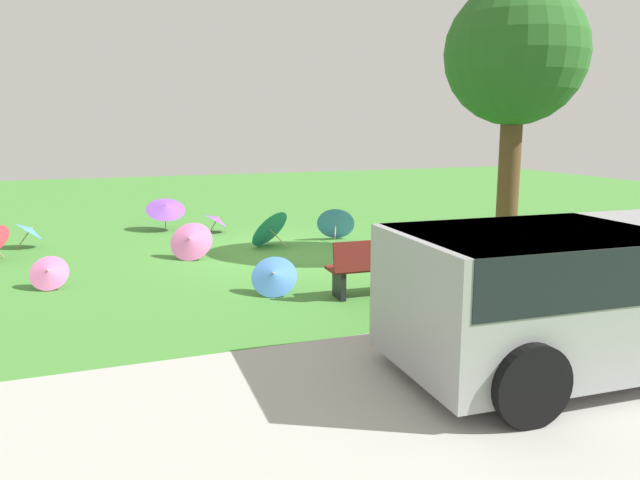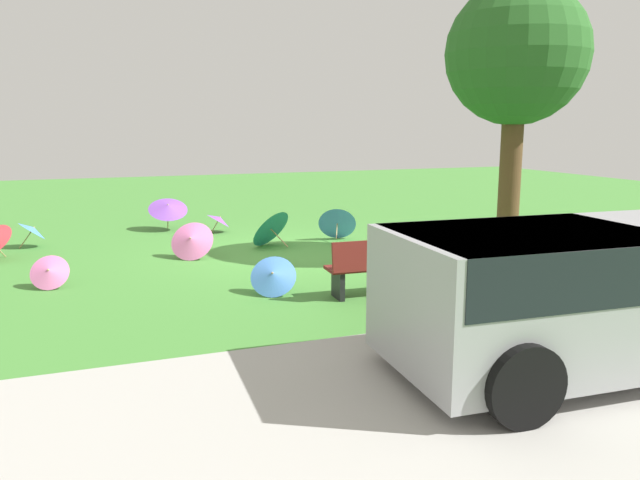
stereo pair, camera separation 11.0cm
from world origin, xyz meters
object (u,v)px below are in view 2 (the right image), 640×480
(parasol_teal_0, at_px, (269,227))
(parasol_blue_1, at_px, (337,222))
(shade_tree, at_px, (517,57))
(parasol_pink_1, at_px, (191,240))
(van_dark, at_px, (587,285))
(park_bench, at_px, (379,266))
(parasol_pink_0, at_px, (49,271))
(parasol_purple_0, at_px, (168,207))
(parasol_blue_0, at_px, (273,275))
(parasol_purple_2, at_px, (219,219))
(parasol_blue_4, at_px, (33,229))

(parasol_teal_0, bearing_deg, parasol_blue_1, -170.44)
(shade_tree, bearing_deg, parasol_pink_1, -21.52)
(van_dark, relative_size, park_bench, 2.89)
(shade_tree, bearing_deg, parasol_teal_0, -36.24)
(parasol_pink_0, height_order, parasol_teal_0, parasol_teal_0)
(parasol_teal_0, height_order, parasol_blue_1, parasol_teal_0)
(van_dark, distance_m, shade_tree, 6.13)
(parasol_blue_1, bearing_deg, parasol_pink_0, 21.95)
(parasol_purple_0, relative_size, parasol_blue_0, 1.12)
(van_dark, xyz_separation_m, parasol_pink_0, (5.56, -5.54, -0.63))
(van_dark, xyz_separation_m, park_bench, (0.83, -3.31, -0.45))
(parasol_pink_1, bearing_deg, parasol_teal_0, -159.74)
(shade_tree, relative_size, parasol_pink_0, 7.62)
(parasol_blue_1, xyz_separation_m, parasol_pink_1, (3.43, 0.93, -0.02))
(parasol_blue_1, bearing_deg, parasol_purple_2, -38.34)
(shade_tree, relative_size, parasol_blue_4, 7.04)
(parasol_pink_1, bearing_deg, parasol_purple_0, -89.92)
(parasol_blue_4, xyz_separation_m, parasol_pink_1, (-2.97, 2.32, -0.01))
(van_dark, bearing_deg, parasol_blue_1, -92.53)
(parasol_teal_0, relative_size, parasol_blue_1, 1.18)
(van_dark, bearing_deg, parasol_teal_0, -80.04)
(van_dark, xyz_separation_m, parasol_blue_4, (6.05, -9.32, -0.52))
(park_bench, distance_m, parasol_purple_0, 7.55)
(parasol_pink_1, bearing_deg, park_bench, 121.44)
(park_bench, xyz_separation_m, parasol_pink_1, (2.25, -3.69, -0.09))
(parasol_teal_0, bearing_deg, parasol_blue_4, -19.63)
(parasol_pink_0, relative_size, parasol_purple_2, 1.06)
(van_dark, bearing_deg, parasol_purple_0, -73.65)
(park_bench, bearing_deg, parasol_pink_1, -58.56)
(parasol_pink_0, distance_m, parasol_purple_2, 5.54)
(parasol_blue_0, bearing_deg, parasol_pink_0, -26.39)
(van_dark, xyz_separation_m, parasol_blue_0, (2.33, -3.94, -0.59))
(parasol_blue_1, xyz_separation_m, parasol_purple_2, (2.33, -1.84, -0.07))
(parasol_blue_0, height_order, parasol_blue_1, parasol_blue_1)
(parasol_blue_1, relative_size, parasol_blue_4, 1.36)
(shade_tree, relative_size, parasol_blue_0, 5.91)
(parasol_blue_0, height_order, parasol_teal_0, parasol_teal_0)
(van_dark, distance_m, parasol_blue_0, 4.61)
(parasol_teal_0, distance_m, parasol_blue_1, 1.72)
(shade_tree, distance_m, parasol_blue_4, 10.33)
(shade_tree, bearing_deg, van_dark, 61.59)
(park_bench, relative_size, parasol_pink_1, 1.59)
(parasol_blue_0, height_order, parasol_pink_1, parasol_pink_1)
(parasol_purple_2, bearing_deg, parasol_pink_1, 68.33)
(shade_tree, bearing_deg, parasol_blue_1, -54.79)
(parasol_pink_0, bearing_deg, parasol_pink_1, -149.60)
(parasol_purple_2, xyz_separation_m, parasol_blue_4, (4.07, 0.45, 0.06))
(parasol_teal_0, bearing_deg, parasol_blue_0, 75.10)
(parasol_teal_0, bearing_deg, parasol_purple_2, -73.28)
(parasol_blue_0, distance_m, parasol_teal_0, 3.83)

